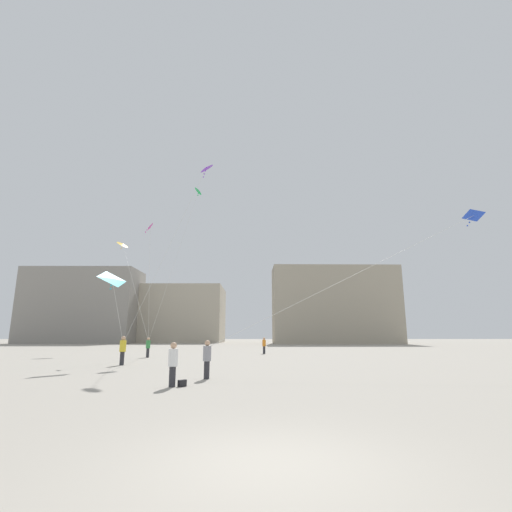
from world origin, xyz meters
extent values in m
plane|color=#9E9689|center=(0.00, 0.00, 0.00)|extent=(300.00, 300.00, 0.00)
cylinder|color=#2D2D33|center=(-3.14, 8.18, 0.36)|extent=(0.23, 0.23, 0.72)
cylinder|color=white|center=(-3.14, 8.18, 1.03)|extent=(0.34, 0.34, 0.63)
sphere|color=tan|center=(-3.14, 8.18, 1.46)|extent=(0.23, 0.23, 0.23)
cylinder|color=#2D2D33|center=(-8.84, 25.73, 0.37)|extent=(0.24, 0.24, 0.74)
cylinder|color=#388C47|center=(-8.84, 25.73, 1.06)|extent=(0.35, 0.35, 0.64)
sphere|color=tan|center=(-8.84, 25.73, 1.50)|extent=(0.24, 0.24, 0.24)
cylinder|color=#2D2D33|center=(-2.18, 10.63, 0.37)|extent=(0.24, 0.24, 0.74)
cylinder|color=gray|center=(-2.18, 10.63, 1.05)|extent=(0.35, 0.35, 0.64)
sphere|color=tan|center=(-2.18, 10.63, 1.49)|extent=(0.24, 0.24, 0.24)
cylinder|color=#2D2D33|center=(0.98, 31.61, 0.36)|extent=(0.23, 0.23, 0.72)
cylinder|color=orange|center=(0.98, 31.61, 1.03)|extent=(0.34, 0.34, 0.63)
sphere|color=tan|center=(0.98, 31.61, 1.46)|extent=(0.23, 0.23, 0.23)
cylinder|color=#2D2D33|center=(-8.29, 17.94, 0.40)|extent=(0.26, 0.26, 0.81)
cylinder|color=yellow|center=(-8.29, 17.94, 1.16)|extent=(0.39, 0.39, 0.70)
sphere|color=tan|center=(-8.29, 17.94, 1.64)|extent=(0.26, 0.26, 0.26)
cone|color=green|center=(-5.47, 28.11, 15.56)|extent=(0.84, 1.00, 0.73)
sphere|color=green|center=(-5.46, 27.97, 15.35)|extent=(0.10, 0.10, 0.10)
sphere|color=green|center=(-5.46, 27.83, 15.14)|extent=(0.10, 0.10, 0.10)
sphere|color=green|center=(-5.45, 27.69, 14.93)|extent=(0.10, 0.10, 0.10)
cylinder|color=silver|center=(-7.15, 26.92, 8.43)|extent=(3.39, 2.41, 14.26)
pyramid|color=#1EB2C6|center=(-8.79, 16.66, 5.19)|extent=(1.48, 1.86, 0.81)
sphere|color=#1EB2C6|center=(-8.78, 16.53, 4.96)|extent=(0.10, 0.10, 0.10)
sphere|color=#1EB2C6|center=(-8.75, 16.39, 4.75)|extent=(0.10, 0.10, 0.10)
sphere|color=#1EB2C6|center=(-8.71, 16.26, 4.54)|extent=(0.10, 0.10, 0.10)
cylinder|color=silver|center=(-8.55, 17.30, 3.23)|extent=(0.54, 1.30, 3.87)
cone|color=#D12899|center=(-9.03, 24.85, 11.01)|extent=(0.66, 0.83, 0.66)
sphere|color=#D12899|center=(-9.12, 24.75, 10.80)|extent=(0.10, 0.10, 0.10)
sphere|color=#D12899|center=(-9.22, 24.64, 10.59)|extent=(0.10, 0.10, 0.10)
sphere|color=#D12899|center=(-9.31, 24.54, 10.38)|extent=(0.10, 0.10, 0.10)
cylinder|color=silver|center=(-8.93, 25.29, 6.16)|extent=(0.21, 0.89, 9.71)
cone|color=yellow|center=(-15.06, 35.47, 12.00)|extent=(1.74, 1.79, 0.90)
sphere|color=yellow|center=(-15.06, 35.33, 11.79)|extent=(0.10, 0.10, 0.10)
sphere|color=yellow|center=(-15.06, 35.19, 11.58)|extent=(0.10, 0.10, 0.10)
sphere|color=yellow|center=(-15.07, 35.05, 11.37)|extent=(0.10, 0.10, 0.10)
cylinder|color=silver|center=(-11.95, 30.60, 6.65)|extent=(6.24, 9.76, 10.71)
pyramid|color=blue|center=(13.98, 16.59, 9.34)|extent=(1.02, 1.19, 0.55)
sphere|color=blue|center=(13.84, 16.63, 9.11)|extent=(0.10, 0.10, 0.10)
sphere|color=blue|center=(13.71, 16.69, 8.90)|extent=(0.10, 0.10, 0.10)
sphere|color=blue|center=(13.58, 16.75, 8.69)|extent=(0.10, 0.10, 0.10)
cylinder|color=silver|center=(5.89, 13.60, 5.31)|extent=(16.15, 5.96, 8.03)
cone|color=purple|center=(-3.88, 21.35, 14.78)|extent=(1.42, 1.47, 0.78)
sphere|color=purple|center=(-3.96, 21.46, 14.57)|extent=(0.10, 0.10, 0.10)
sphere|color=purple|center=(-4.05, 21.57, 14.36)|extent=(0.10, 0.10, 0.10)
sphere|color=purple|center=(-4.13, 21.69, 14.15)|extent=(0.10, 0.10, 0.10)
cylinder|color=silver|center=(-6.09, 19.65, 8.04)|extent=(4.44, 3.43, 13.48)
cube|color=gray|center=(-37.00, 75.49, 7.89)|extent=(23.50, 11.01, 15.79)
cube|color=#B2A893|center=(-19.00, 84.55, 6.50)|extent=(23.67, 16.90, 13.01)
cube|color=#A39984|center=(17.00, 70.92, 7.81)|extent=(25.68, 8.36, 15.62)
cube|color=black|center=(-2.79, 8.28, 0.12)|extent=(0.31, 0.34, 0.24)
camera|label=1|loc=(-0.25, -5.91, 1.86)|focal=25.99mm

